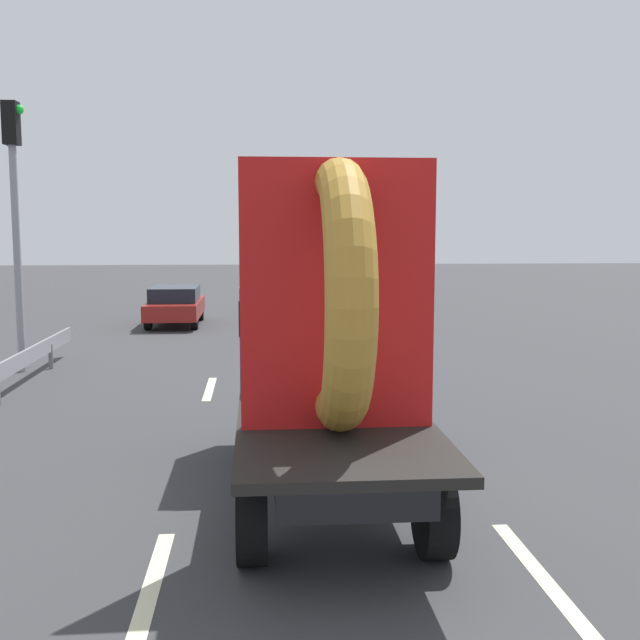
% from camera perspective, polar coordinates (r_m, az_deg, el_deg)
% --- Properties ---
extents(ground_plane, '(120.00, 120.00, 0.00)m').
position_cam_1_polar(ground_plane, '(9.58, 0.86, -11.93)').
color(ground_plane, '#38383A').
extents(flatbed_truck, '(2.02, 5.44, 3.75)m').
position_cam_1_polar(flatbed_truck, '(9.14, 0.23, -1.94)').
color(flatbed_truck, black).
rests_on(flatbed_truck, ground_plane).
extents(distant_sedan, '(1.65, 3.84, 1.25)m').
position_cam_1_polar(distant_sedan, '(25.16, -10.78, 1.15)').
color(distant_sedan, black).
rests_on(distant_sedan, ground_plane).
extents(traffic_light, '(0.42, 0.36, 5.75)m').
position_cam_1_polar(traffic_light, '(17.61, -21.87, 8.50)').
color(traffic_light, gray).
rests_on(traffic_light, ground_plane).
extents(lane_dash_left_near, '(0.16, 2.81, 0.01)m').
position_cam_1_polar(lane_dash_left_near, '(6.89, -12.81, -19.81)').
color(lane_dash_left_near, beige).
rests_on(lane_dash_left_near, ground_plane).
extents(lane_dash_left_far, '(0.16, 2.18, 0.01)m').
position_cam_1_polar(lane_dash_left_far, '(15.01, -8.25, -5.10)').
color(lane_dash_left_far, beige).
rests_on(lane_dash_left_far, ground_plane).
extents(lane_dash_right_near, '(0.16, 2.38, 0.01)m').
position_cam_1_polar(lane_dash_right_near, '(7.42, 16.23, -17.90)').
color(lane_dash_right_near, beige).
rests_on(lane_dash_right_near, ground_plane).
extents(lane_dash_right_far, '(0.16, 2.19, 0.01)m').
position_cam_1_polar(lane_dash_right_far, '(15.16, 4.87, -4.94)').
color(lane_dash_right_far, beige).
rests_on(lane_dash_right_far, ground_plane).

